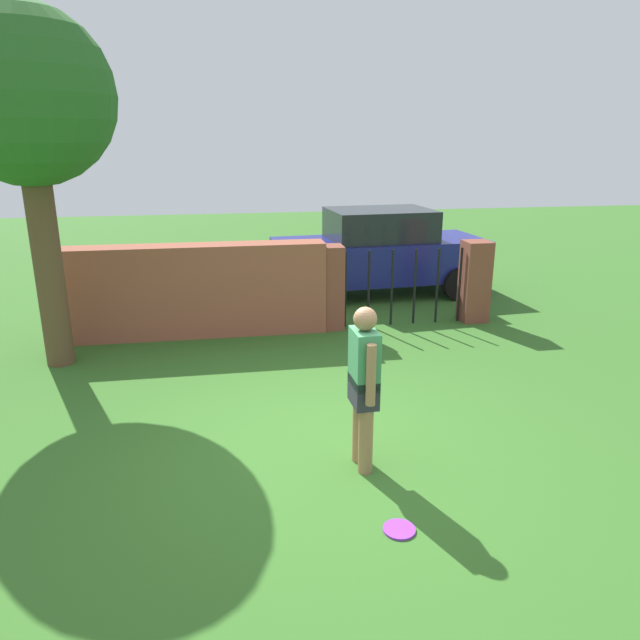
% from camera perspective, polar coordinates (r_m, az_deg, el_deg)
% --- Properties ---
extents(ground_plane, '(40.00, 40.00, 0.00)m').
position_cam_1_polar(ground_plane, '(6.29, 0.73, -12.17)').
color(ground_plane, '#336623').
extents(brick_wall, '(4.31, 0.50, 1.48)m').
position_cam_1_polar(brick_wall, '(9.65, -12.39, 2.76)').
color(brick_wall, brown).
rests_on(brick_wall, ground).
extents(tree, '(2.25, 2.25, 4.71)m').
position_cam_1_polar(tree, '(8.71, -26.55, 18.31)').
color(tree, brown).
rests_on(tree, ground).
extents(person, '(0.23, 0.54, 1.62)m').
position_cam_1_polar(person, '(5.58, 4.24, -5.91)').
color(person, '#9E704C').
rests_on(person, ground).
extents(fence_gate, '(3.00, 0.44, 1.40)m').
position_cam_1_polar(fence_gate, '(10.12, 8.06, 3.42)').
color(fence_gate, brown).
rests_on(fence_gate, ground).
extents(car, '(4.31, 2.15, 1.72)m').
position_cam_1_polar(car, '(12.08, 5.72, 6.54)').
color(car, navy).
rests_on(car, ground).
extents(frisbee_purple, '(0.27, 0.27, 0.02)m').
position_cam_1_polar(frisbee_purple, '(5.18, 7.65, -19.39)').
color(frisbee_purple, purple).
rests_on(frisbee_purple, ground).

